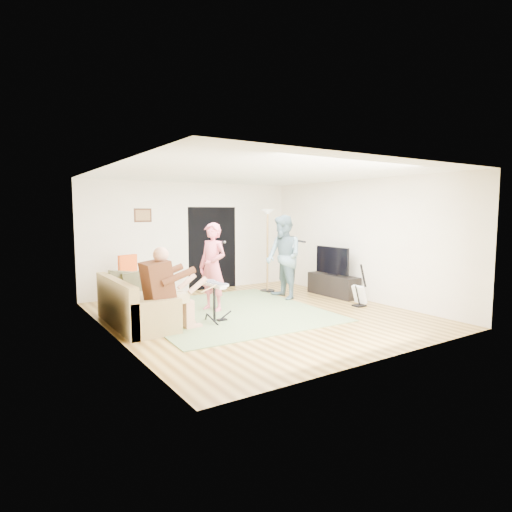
{
  "coord_description": "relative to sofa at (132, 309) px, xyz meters",
  "views": [
    {
      "loc": [
        -4.5,
        -6.75,
        2.0
      ],
      "look_at": [
        0.12,
        0.3,
        1.11
      ],
      "focal_mm": 30.0,
      "sensor_mm": 36.0,
      "label": 1
    }
  ],
  "objects": [
    {
      "name": "floor",
      "position": [
        2.29,
        -0.6,
        -0.28
      ],
      "size": [
        6.0,
        6.0,
        0.0
      ],
      "primitive_type": "plane",
      "color": "brown",
      "rests_on": "ground"
    },
    {
      "name": "television",
      "position": [
        4.74,
        -0.01,
        0.57
      ],
      "size": [
        0.06,
        1.03,
        0.63
      ],
      "primitive_type": "cube",
      "color": "black",
      "rests_on": "tv_cabinet"
    },
    {
      "name": "drummer",
      "position": [
        0.43,
        -0.65,
        0.27
      ],
      "size": [
        0.92,
        0.51,
        1.41
      ],
      "color": "#552C17",
      "rests_on": "sofa"
    },
    {
      "name": "ceiling",
      "position": [
        2.29,
        -0.6,
        2.42
      ],
      "size": [
        6.0,
        6.0,
        0.0
      ],
      "primitive_type": "plane",
      "rotation": [
        3.14,
        0.0,
        0.0
      ],
      "color": "white",
      "rests_on": "walls"
    },
    {
      "name": "tv_cabinet",
      "position": [
        4.79,
        -0.01,
        -0.03
      ],
      "size": [
        0.4,
        1.4,
        0.5
      ],
      "primitive_type": "cube",
      "color": "black",
      "rests_on": "floor"
    },
    {
      "name": "guitar_spare",
      "position": [
        4.46,
        -1.15,
        -0.02
      ],
      "size": [
        0.32,
        0.29,
        0.89
      ],
      "color": "black",
      "rests_on": "floor"
    },
    {
      "name": "drum_kit",
      "position": [
        1.29,
        -0.65,
        0.05
      ],
      "size": [
        0.41,
        0.73,
        0.75
      ],
      "color": "black",
      "rests_on": "floor"
    },
    {
      "name": "microphone",
      "position": [
        1.91,
        0.2,
        1.04
      ],
      "size": [
        0.06,
        0.06,
        0.24
      ],
      "primitive_type": null,
      "color": "black",
      "rests_on": "singer"
    },
    {
      "name": "picture_frame",
      "position": [
        1.04,
        2.39,
        1.62
      ],
      "size": [
        0.42,
        0.03,
        0.32
      ],
      "primitive_type": "cube",
      "color": "#3F2314",
      "rests_on": "walls"
    },
    {
      "name": "guitarist",
      "position": [
        3.6,
        0.37,
        0.68
      ],
      "size": [
        0.83,
        1.01,
        1.91
      ],
      "primitive_type": "imported",
      "rotation": [
        0.0,
        0.0,
        -1.69
      ],
      "color": "slate",
      "rests_on": "floor"
    },
    {
      "name": "walls",
      "position": [
        2.29,
        -0.6,
        1.07
      ],
      "size": [
        5.5,
        6.0,
        2.7
      ],
      "primitive_type": null,
      "color": "#EEE6CE",
      "rests_on": "floor"
    },
    {
      "name": "doorway",
      "position": [
        2.84,
        2.39,
        0.77
      ],
      "size": [
        2.1,
        0.0,
        2.1
      ],
      "primitive_type": "plane",
      "rotation": [
        1.57,
        0.0,
        0.0
      ],
      "color": "black",
      "rests_on": "walls"
    },
    {
      "name": "guitar_held",
      "position": [
        3.8,
        0.37,
        1.02
      ],
      "size": [
        0.3,
        0.61,
        0.26
      ],
      "primitive_type": null,
      "rotation": [
        0.0,
        0.0,
        -0.31
      ],
      "color": "white",
      "rests_on": "guitarist"
    },
    {
      "name": "sofa",
      "position": [
        0.0,
        0.0,
        0.0
      ],
      "size": [
        0.85,
        2.07,
        0.84
      ],
      "color": "#967E4B",
      "rests_on": "floor"
    },
    {
      "name": "torchiere_lamp",
      "position": [
        3.81,
        1.31,
        1.12
      ],
      "size": [
        0.37,
        0.37,
        2.04
      ],
      "color": "black",
      "rests_on": "floor"
    },
    {
      "name": "singer",
      "position": [
        1.71,
        0.2,
        0.6
      ],
      "size": [
        0.62,
        0.75,
        1.77
      ],
      "primitive_type": "imported",
      "rotation": [
        0.0,
        0.0,
        -1.22
      ],
      "color": "#E06172",
      "rests_on": "floor"
    },
    {
      "name": "dining_chair",
      "position": [
        0.53,
        1.57,
        0.1
      ],
      "size": [
        0.58,
        0.6,
        1.07
      ],
      "rotation": [
        0.0,
        0.0,
        0.33
      ],
      "color": "tan",
      "rests_on": "floor"
    },
    {
      "name": "window_blinds",
      "position": [
        -0.45,
        -0.4,
        1.27
      ],
      "size": [
        0.0,
        2.05,
        2.05
      ],
      "primitive_type": "plane",
      "rotation": [
        1.57,
        0.0,
        1.57
      ],
      "color": "brown",
      "rests_on": "walls"
    },
    {
      "name": "area_rug",
      "position": [
        1.93,
        -0.09,
        -0.27
      ],
      "size": [
        3.54,
        3.85,
        0.02
      ],
      "primitive_type": "cube",
      "rotation": [
        0.0,
        0.0,
        -0.04
      ],
      "color": "#667F4D",
      "rests_on": "floor"
    }
  ]
}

